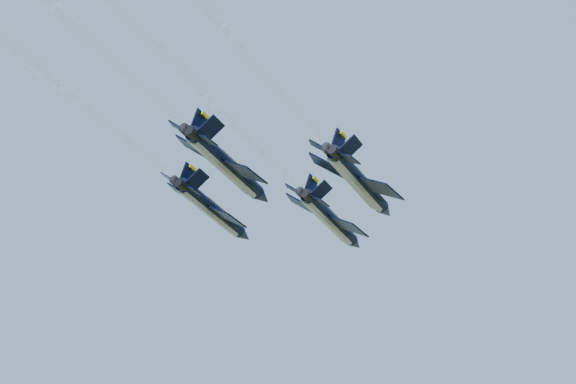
% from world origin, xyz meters
% --- Properties ---
extents(jet_lead, '(12.18, 19.12, 7.93)m').
position_xyz_m(jet_lead, '(3.01, 12.90, 91.99)').
color(jet_lead, black).
extents(jet_left, '(12.18, 19.12, 7.93)m').
position_xyz_m(jet_left, '(-12.08, 4.96, 91.99)').
color(jet_left, black).
extents(jet_right, '(12.18, 19.12, 7.93)m').
position_xyz_m(jet_right, '(9.36, -1.27, 91.99)').
color(jet_right, black).
extents(jet_slot, '(12.18, 19.12, 7.93)m').
position_xyz_m(jet_slot, '(-5.24, -10.39, 91.99)').
color(jet_slot, black).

